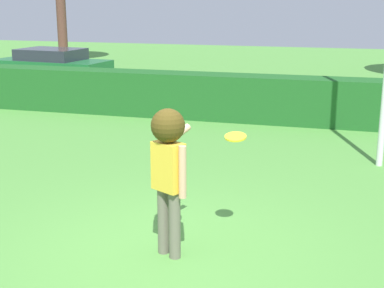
{
  "coord_description": "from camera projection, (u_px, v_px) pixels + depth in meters",
  "views": [
    {
      "loc": [
        2.09,
        -6.09,
        3.06
      ],
      "look_at": [
        0.07,
        0.91,
        1.15
      ],
      "focal_mm": 52.75,
      "sensor_mm": 36.0,
      "label": 1
    }
  ],
  "objects": [
    {
      "name": "ground_plane",
      "position": [
        167.0,
        251.0,
        7.0
      ],
      "size": [
        60.0,
        60.0,
        0.0
      ],
      "primitive_type": "plane",
      "color": "#54983F"
    },
    {
      "name": "person",
      "position": [
        169.0,
        159.0,
        6.59
      ],
      "size": [
        0.51,
        0.85,
        1.82
      ],
      "color": "#6B6657",
      "rests_on": "ground"
    },
    {
      "name": "frisbee",
      "position": [
        235.0,
        137.0,
        6.85
      ],
      "size": [
        0.27,
        0.27,
        0.07
      ],
      "color": "yellow"
    },
    {
      "name": "hedge_row",
      "position": [
        266.0,
        99.0,
        14.11
      ],
      "size": [
        28.47,
        0.9,
        1.15
      ],
      "primitive_type": "cube",
      "color": "#1E5921",
      "rests_on": "ground"
    },
    {
      "name": "parked_car_green",
      "position": [
        52.0,
        64.0,
        20.39
      ],
      "size": [
        4.36,
        2.17,
        1.25
      ],
      "color": "#1E6633",
      "rests_on": "ground"
    }
  ]
}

